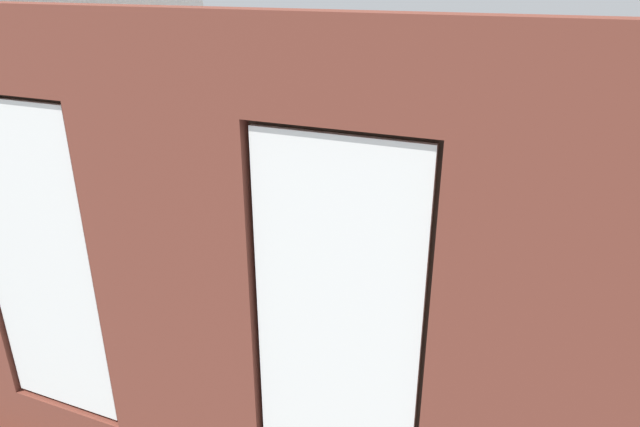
# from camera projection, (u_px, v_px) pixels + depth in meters

# --- Properties ---
(ground_plane) EXTENTS (6.85, 6.22, 0.10)m
(ground_plane) POSITION_uv_depth(u_px,v_px,m) (341.00, 307.00, 6.17)
(ground_plane) COLOR brown
(brick_wall_with_windows) EXTENTS (6.25, 0.30, 3.15)m
(brick_wall_with_windows) POSITION_uv_depth(u_px,v_px,m) (178.00, 306.00, 3.21)
(brick_wall_with_windows) COLOR brown
(brick_wall_with_windows) RESTS_ON ground_plane
(white_wall_right) EXTENTS (0.10, 5.22, 3.15)m
(white_wall_right) POSITION_uv_depth(u_px,v_px,m) (81.00, 137.00, 6.43)
(white_wall_right) COLOR white
(white_wall_right) RESTS_ON ground_plane
(couch_by_window) EXTENTS (1.74, 0.87, 0.80)m
(couch_by_window) POSITION_uv_depth(u_px,v_px,m) (231.00, 399.00, 4.29)
(couch_by_window) COLOR black
(couch_by_window) RESTS_ON ground_plane
(couch_left) EXTENTS (0.99, 1.86, 0.80)m
(couch_left) POSITION_uv_depth(u_px,v_px,m) (594.00, 371.00, 4.60)
(couch_left) COLOR black
(couch_left) RESTS_ON ground_plane
(coffee_table) EXTENTS (1.34, 0.88, 0.41)m
(coffee_table) POSITION_uv_depth(u_px,v_px,m) (332.00, 253.00, 6.44)
(coffee_table) COLOR #A87547
(coffee_table) RESTS_ON ground_plane
(cup_ceramic) EXTENTS (0.08, 0.08, 0.10)m
(cup_ceramic) POSITION_uv_depth(u_px,v_px,m) (322.00, 239.00, 6.55)
(cup_ceramic) COLOR #4C4C51
(cup_ceramic) RESTS_ON coffee_table
(candle_jar) EXTENTS (0.08, 0.08, 0.12)m
(candle_jar) POSITION_uv_depth(u_px,v_px,m) (294.00, 244.00, 6.42)
(candle_jar) COLOR #B7333D
(candle_jar) RESTS_ON coffee_table
(table_plant_small) EXTENTS (0.16, 0.16, 0.26)m
(table_plant_small) POSITION_uv_depth(u_px,v_px,m) (368.00, 238.00, 6.37)
(table_plant_small) COLOR #47423D
(table_plant_small) RESTS_ON coffee_table
(remote_silver) EXTENTS (0.18, 0.12, 0.02)m
(remote_silver) POSITION_uv_depth(u_px,v_px,m) (336.00, 255.00, 6.27)
(remote_silver) COLOR #B2B2B7
(remote_silver) RESTS_ON coffee_table
(remote_gray) EXTENTS (0.18, 0.10, 0.02)m
(remote_gray) POSITION_uv_depth(u_px,v_px,m) (332.00, 249.00, 6.42)
(remote_gray) COLOR #59595B
(remote_gray) RESTS_ON coffee_table
(media_console) EXTENTS (1.09, 0.42, 0.50)m
(media_console) POSITION_uv_depth(u_px,v_px,m) (116.00, 249.00, 6.80)
(media_console) COLOR black
(media_console) RESTS_ON ground_plane
(tv_flatscreen) EXTENTS (0.97, 0.20, 0.68)m
(tv_flatscreen) POSITION_uv_depth(u_px,v_px,m) (108.00, 203.00, 6.57)
(tv_flatscreen) COLOR black
(tv_flatscreen) RESTS_ON media_console
(papasan_chair) EXTENTS (1.18, 1.18, 0.72)m
(papasan_chair) POSITION_uv_depth(u_px,v_px,m) (325.00, 190.00, 8.04)
(papasan_chair) COLOR olive
(papasan_chair) RESTS_ON ground_plane
(potted_plant_beside_window_right) EXTENTS (0.98, 1.12, 1.28)m
(potted_plant_beside_window_right) POSITION_uv_depth(u_px,v_px,m) (83.00, 329.00, 4.49)
(potted_plant_beside_window_right) COLOR #47423D
(potted_plant_beside_window_right) RESTS_ON ground_plane
(potted_plant_between_couches) EXTENTS (0.76, 0.76, 1.05)m
(potted_plant_between_couches) POSITION_uv_depth(u_px,v_px,m) (408.00, 404.00, 3.73)
(potted_plant_between_couches) COLOR brown
(potted_plant_between_couches) RESTS_ON ground_plane
(potted_plant_corner_near_left) EXTENTS (0.78, 0.72, 1.37)m
(potted_plant_corner_near_left) POSITION_uv_depth(u_px,v_px,m) (606.00, 205.00, 6.76)
(potted_plant_corner_near_left) COLOR #9E5638
(potted_plant_corner_near_left) RESTS_ON ground_plane
(potted_plant_mid_room_small) EXTENTS (0.37, 0.37, 0.62)m
(potted_plant_mid_room_small) POSITION_uv_depth(u_px,v_px,m) (440.00, 242.00, 6.64)
(potted_plant_mid_room_small) COLOR #9E5638
(potted_plant_mid_room_small) RESTS_ON ground_plane
(potted_plant_foreground_right) EXTENTS (0.87, 0.90, 1.21)m
(potted_plant_foreground_right) POSITION_uv_depth(u_px,v_px,m) (233.00, 165.00, 8.51)
(potted_plant_foreground_right) COLOR #47423D
(potted_plant_foreground_right) RESTS_ON ground_plane
(potted_plant_by_left_couch) EXTENTS (0.27, 0.27, 0.45)m
(potted_plant_by_left_couch) POSITION_uv_depth(u_px,v_px,m) (546.00, 287.00, 5.90)
(potted_plant_by_left_couch) COLOR #9E5638
(potted_plant_by_left_couch) RESTS_ON ground_plane
(potted_plant_near_tv) EXTENTS (0.49, 0.49, 0.91)m
(potted_plant_near_tv) POSITION_uv_depth(u_px,v_px,m) (87.00, 271.00, 5.63)
(potted_plant_near_tv) COLOR beige
(potted_plant_near_tv) RESTS_ON ground_plane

